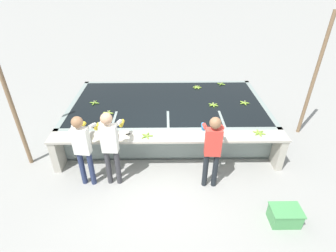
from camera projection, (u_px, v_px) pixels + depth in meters
The scene contains 19 objects.
ground_plane at pixel (169, 172), 5.97m from camera, with size 80.00×80.00×0.00m, color #999993.
wash_tank at pixel (168, 115), 7.37m from camera, with size 5.24×2.93×0.85m.
work_ledge at pixel (168, 144), 5.84m from camera, with size 5.24×0.45×0.85m.
worker_0 at pixel (83, 145), 5.20m from camera, with size 0.46×0.73×1.65m.
worker_1 at pixel (110, 142), 5.19m from camera, with size 0.43×0.72×1.71m.
worker_2 at pixel (213, 146), 5.14m from camera, with size 0.43×0.72×1.66m.
banana_bunch_floating_0 at pixel (197, 87), 7.95m from camera, with size 0.28×0.27×0.08m.
banana_bunch_floating_1 at pixel (213, 105), 6.95m from camera, with size 0.26×0.28×0.08m.
banana_bunch_floating_2 at pixel (244, 103), 7.06m from camera, with size 0.28×0.27×0.08m.
banana_bunch_floating_3 at pixel (101, 123), 6.14m from camera, with size 0.28×0.28×0.08m.
banana_bunch_floating_4 at pixel (221, 84), 8.18m from camera, with size 0.26×0.26×0.08m.
banana_bunch_floating_5 at pixel (94, 103), 7.06m from camera, with size 0.28×0.28×0.08m.
banana_bunch_floating_6 at pixel (108, 113), 6.58m from camera, with size 0.28×0.28×0.08m.
banana_bunch_ledge_0 at pixel (259, 133), 5.79m from camera, with size 0.27×0.28×0.08m.
banana_bunch_ledge_1 at pixel (147, 136), 5.69m from camera, with size 0.27×0.28×0.08m.
knife_0 at pixel (131, 134), 5.79m from camera, with size 0.34×0.14×0.02m.
crate at pixel (285, 216), 4.74m from camera, with size 0.55×0.39×0.32m.
support_post_left at pixel (11, 102), 5.44m from camera, with size 0.09×0.09×3.20m.
support_post_right at pixel (314, 78), 6.58m from camera, with size 0.09×0.09×3.20m.
Camera 1 is at (-0.07, -4.52, 4.04)m, focal length 28.00 mm.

